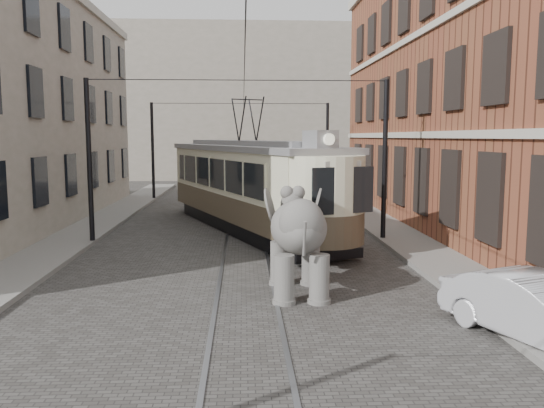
{
  "coord_description": "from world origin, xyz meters",
  "views": [
    {
      "loc": [
        -0.05,
        -14.1,
        3.93
      ],
      "look_at": [
        0.73,
        0.72,
        2.1
      ],
      "focal_mm": 36.16,
      "sensor_mm": 36.0,
      "label": 1
    }
  ],
  "objects": [
    {
      "name": "sidewalk_right",
      "position": [
        6.0,
        0.0,
        0.07
      ],
      "size": [
        2.0,
        60.0,
        0.15
      ],
      "primitive_type": "cube",
      "color": "slate",
      "rests_on": "ground"
    },
    {
      "name": "distant_block",
      "position": [
        0.0,
        40.0,
        7.0
      ],
      "size": [
        28.0,
        10.0,
        14.0
      ],
      "primitive_type": "cube",
      "color": "gray",
      "rests_on": "ground"
    },
    {
      "name": "elephant",
      "position": [
        1.31,
        -0.72,
        1.3
      ],
      "size": [
        2.35,
        4.26,
        2.61
      ],
      "primitive_type": null,
      "rotation": [
        0.0,
        0.0,
        -0.0
      ],
      "color": "#63605C",
      "rests_on": "ground"
    },
    {
      "name": "tram",
      "position": [
        0.14,
        8.77,
        2.75
      ],
      "size": [
        7.66,
        13.96,
        5.5
      ],
      "primitive_type": null,
      "rotation": [
        0.0,
        0.0,
        0.37
      ],
      "color": "beige",
      "rests_on": "ground"
    },
    {
      "name": "catenary",
      "position": [
        -0.2,
        5.0,
        3.0
      ],
      "size": [
        11.0,
        30.2,
        6.0
      ],
      "primitive_type": null,
      "color": "black",
      "rests_on": "ground"
    },
    {
      "name": "brick_building",
      "position": [
        11.0,
        9.0,
        6.0
      ],
      "size": [
        8.0,
        26.0,
        12.0
      ],
      "primitive_type": "cube",
      "color": "brown",
      "rests_on": "ground"
    },
    {
      "name": "parked_car",
      "position": [
        5.56,
        -4.19,
        0.64
      ],
      "size": [
        2.81,
        4.13,
        1.29
      ],
      "primitive_type": "imported",
      "rotation": [
        0.0,
        0.0,
        0.41
      ],
      "color": "#A5A6AA",
      "rests_on": "ground"
    },
    {
      "name": "ground",
      "position": [
        0.0,
        0.0,
        0.0
      ],
      "size": [
        120.0,
        120.0,
        0.0
      ],
      "primitive_type": "plane",
      "color": "#44423F"
    },
    {
      "name": "tram_rails",
      "position": [
        0.0,
        0.0,
        0.01
      ],
      "size": [
        1.54,
        80.0,
        0.02
      ],
      "primitive_type": null,
      "color": "slate",
      "rests_on": "ground"
    }
  ]
}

